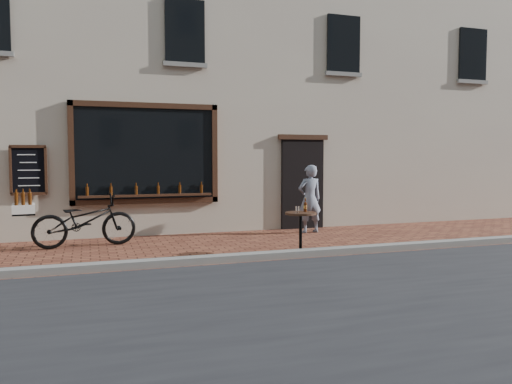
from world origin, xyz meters
name	(u,v)px	position (x,y,z in m)	size (l,w,h in m)	color
ground	(283,260)	(0.00, 0.00, 0.00)	(90.00, 90.00, 0.00)	#5A2B1D
kerb	(278,255)	(0.00, 0.20, 0.06)	(90.00, 0.25, 0.12)	slate
shop_building	(200,45)	(0.00, 6.50, 5.00)	(28.00, 6.20, 10.00)	#BDAF95
cargo_bicycle	(83,220)	(-3.25, 2.47, 0.53)	(2.32, 0.89, 1.11)	black
bistro_table	(301,224)	(0.59, 0.57, 0.53)	(0.58, 0.58, 1.00)	black
pedestrian	(310,199)	(1.78, 2.76, 0.79)	(0.58, 0.38, 1.59)	slate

